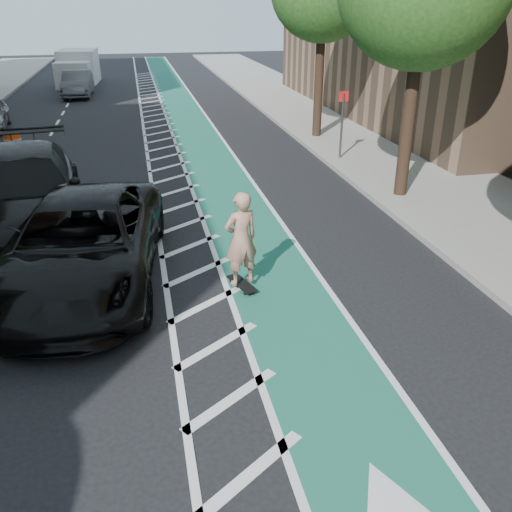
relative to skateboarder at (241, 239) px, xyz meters
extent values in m
plane|color=black|center=(-2.30, -3.33, -1.08)|extent=(120.00, 120.00, 0.00)
cube|color=#1B5E41|center=(0.70, 6.67, -1.07)|extent=(2.00, 90.00, 0.01)
cube|color=silver|center=(-0.80, 6.67, -1.08)|extent=(1.40, 90.00, 0.01)
cube|color=gray|center=(7.20, 6.67, -1.01)|extent=(5.00, 90.00, 0.15)
cube|color=gray|center=(4.75, 6.67, -1.00)|extent=(0.12, 90.00, 0.16)
cylinder|color=#382619|center=(5.60, 4.67, 1.12)|extent=(0.36, 0.36, 4.40)
cylinder|color=#382619|center=(5.60, 12.67, 1.12)|extent=(0.36, 0.36, 4.40)
cylinder|color=#4C4C4C|center=(5.30, 8.67, 0.12)|extent=(0.08, 0.08, 2.40)
cube|color=red|center=(5.30, 8.67, 1.22)|extent=(0.35, 0.02, 0.35)
cube|color=black|center=(0.00, 0.00, -0.98)|extent=(0.50, 0.91, 0.03)
cylinder|color=black|center=(-0.18, 0.25, -1.05)|extent=(0.05, 0.07, 0.07)
cylinder|color=black|center=(0.00, 0.31, -1.05)|extent=(0.05, 0.07, 0.07)
cylinder|color=black|center=(0.00, -0.31, -1.05)|extent=(0.05, 0.07, 0.07)
cylinder|color=black|center=(0.18, -0.25, -1.05)|extent=(0.05, 0.07, 0.07)
imported|color=tan|center=(0.00, 0.00, 0.00)|extent=(0.81, 0.65, 1.93)
imported|color=black|center=(-3.07, 0.95, -0.20)|extent=(3.59, 6.60, 1.75)
imported|color=black|center=(-4.70, 4.17, -0.08)|extent=(3.57, 7.15, 1.99)
imported|color=#545559|center=(-5.10, 26.31, -0.34)|extent=(1.66, 4.54, 1.49)
cube|color=silver|center=(-5.42, 32.62, 0.03)|extent=(2.69, 3.72, 2.22)
cube|color=silver|center=(-5.61, 29.95, -0.25)|extent=(2.34, 1.93, 1.67)
cylinder|color=black|center=(-6.64, 29.58, -0.69)|extent=(0.33, 0.80, 0.78)
cylinder|color=black|center=(-4.64, 29.44, -0.69)|extent=(0.33, 0.80, 0.78)
cylinder|color=black|center=(-6.36, 33.57, -0.69)|extent=(0.33, 0.80, 0.78)
cylinder|color=black|center=(-4.36, 33.43, -0.69)|extent=(0.33, 0.80, 0.78)
cylinder|color=#DA460B|center=(-4.93, 6.17, -0.66)|extent=(0.49, 0.49, 0.84)
cylinder|color=silver|center=(-4.93, 6.17, -0.80)|extent=(0.50, 0.50, 0.11)
cylinder|color=silver|center=(-4.93, 6.17, -0.54)|extent=(0.50, 0.50, 0.11)
cylinder|color=black|center=(-4.93, 6.17, -1.06)|extent=(0.62, 0.62, 0.04)
cylinder|color=#FF480D|center=(-6.30, 11.75, -0.57)|extent=(0.59, 0.59, 1.02)
cylinder|color=silver|center=(-6.30, 11.75, -0.74)|extent=(0.60, 0.60, 0.14)
cylinder|color=silver|center=(-6.30, 11.75, -0.42)|extent=(0.60, 0.60, 0.14)
cylinder|color=black|center=(-6.30, 11.75, -1.06)|extent=(0.75, 0.75, 0.05)
camera|label=1|loc=(-1.78, -9.52, 4.19)|focal=38.00mm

